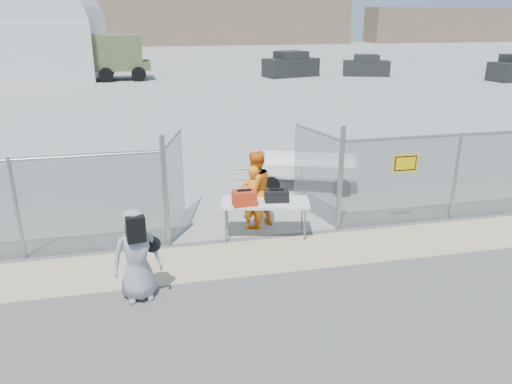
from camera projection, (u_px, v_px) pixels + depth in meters
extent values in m
plane|color=#505050|center=(278.00, 279.00, 9.71)|extent=(160.00, 160.00, 0.00)
cube|color=#969693|center=(167.00, 67.00, 48.32)|extent=(160.00, 80.00, 0.01)
cube|color=tan|center=(266.00, 256.00, 10.62)|extent=(44.00, 1.60, 0.01)
cube|color=red|center=(244.00, 198.00, 11.07)|extent=(0.52, 0.35, 0.33)
cube|color=black|center=(276.00, 196.00, 11.30)|extent=(0.58, 0.39, 0.26)
imported|color=orange|center=(253.00, 198.00, 11.70)|extent=(0.65, 0.51, 1.59)
imported|color=orange|center=(255.00, 190.00, 11.80)|extent=(1.15, 1.07, 1.88)
imported|color=#90919A|center=(137.00, 255.00, 8.80)|extent=(0.92, 0.67, 1.72)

